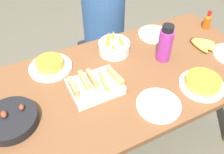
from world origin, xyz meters
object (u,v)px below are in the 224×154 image
skillet (10,120)px  fruit_bowl_mango (114,47)px  banana_bunch (202,44)px  empty_plate_near_front (158,105)px  frittata_plate_center (50,65)px  hot_sauce_bottle (207,21)px  water_bottle (165,44)px  frittata_plate_side (202,83)px  melon_tray (95,85)px  empty_plate_far_right (154,34)px  person_figure (104,41)px

skillet → fruit_bowl_mango: bearing=-176.0°
banana_bunch → empty_plate_near_front: 0.62m
skillet → frittata_plate_center: size_ratio=1.49×
fruit_bowl_mango → hot_sauce_bottle: hot_sauce_bottle is taller
water_bottle → skillet: bearing=-175.0°
fruit_bowl_mango → frittata_plate_side: bearing=-59.4°
water_bottle → hot_sauce_bottle: size_ratio=1.75×
melon_tray → empty_plate_near_front: melon_tray is taller
water_bottle → empty_plate_far_right: bearing=67.8°
empty_plate_near_front → water_bottle: size_ratio=0.96×
melon_tray → hot_sauce_bottle: bearing=12.1°
banana_bunch → frittata_plate_side: frittata_plate_side is taller
melon_tray → fruit_bowl_mango: fruit_bowl_mango is taller
melon_tray → fruit_bowl_mango: size_ratio=1.38×
water_bottle → banana_bunch: bearing=-1.9°
empty_plate_near_front → person_figure: (0.13, 0.92, -0.22)m
frittata_plate_center → empty_plate_far_right: (0.74, 0.02, -0.02)m
melon_tray → frittata_plate_center: (-0.16, 0.28, -0.01)m
melon_tray → empty_plate_far_right: 0.65m
frittata_plate_side → person_figure: person_figure is taller
empty_plate_far_right → skillet: bearing=-162.7°
melon_tray → hot_sauce_bottle: hot_sauce_bottle is taller
empty_plate_far_right → frittata_plate_side: bearing=-95.2°
banana_bunch → person_figure: 0.79m
fruit_bowl_mango → person_figure: 0.51m
frittata_plate_center → empty_plate_near_front: size_ratio=1.11×
empty_plate_near_front → hot_sauce_bottle: hot_sauce_bottle is taller
frittata_plate_center → hot_sauce_bottle: 1.13m
frittata_plate_side → empty_plate_near_front: 0.29m
frittata_plate_center → person_figure: person_figure is taller
empty_plate_far_right → water_bottle: water_bottle is taller
banana_bunch → fruit_bowl_mango: 0.58m
hot_sauce_bottle → frittata_plate_center: bearing=176.3°
skillet → person_figure: size_ratio=0.30×
frittata_plate_side → skillet: bearing=167.7°
banana_bunch → fruit_bowl_mango: size_ratio=0.95×
banana_bunch → frittata_plate_center: bearing=166.2°
skillet → water_bottle: water_bottle is taller
melon_tray → person_figure: size_ratio=0.22×
fruit_bowl_mango → melon_tray: bearing=-134.1°
skillet → water_bottle: size_ratio=1.60×
melon_tray → person_figure: bearing=61.4°
melon_tray → water_bottle: water_bottle is taller
empty_plate_near_front → person_figure: bearing=82.1°
banana_bunch → melon_tray: bearing=-176.6°
skillet → water_bottle: bearing=167.2°
frittata_plate_center → frittata_plate_side: bearing=-36.6°
banana_bunch → water_bottle: (-0.30, 0.01, 0.09)m
frittata_plate_center → empty_plate_far_right: size_ratio=1.15×
fruit_bowl_mango → empty_plate_far_right: bearing=7.7°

